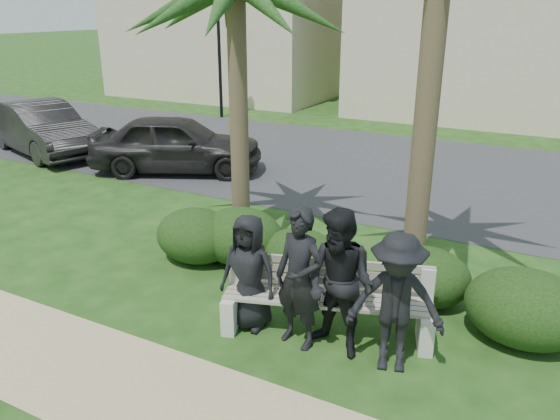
# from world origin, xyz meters

# --- Properties ---
(ground) EXTENTS (160.00, 160.00, 0.00)m
(ground) POSITION_xyz_m (0.00, 0.00, 0.00)
(ground) COLOR #183D11
(ground) RESTS_ON ground
(footpath) EXTENTS (30.00, 1.60, 0.01)m
(footpath) POSITION_xyz_m (0.00, -1.80, 0.00)
(footpath) COLOR tan
(footpath) RESTS_ON ground
(asphalt_street) EXTENTS (160.00, 8.00, 0.01)m
(asphalt_street) POSITION_xyz_m (0.00, 8.00, 0.00)
(asphalt_street) COLOR #2D2D30
(asphalt_street) RESTS_ON ground
(stucco_bldg_left) EXTENTS (10.40, 8.40, 7.30)m
(stucco_bldg_left) POSITION_xyz_m (-12.00, 18.00, 3.66)
(stucco_bldg_left) COLOR beige
(stucco_bldg_left) RESTS_ON ground
(stucco_bldg_right) EXTENTS (8.40, 8.40, 7.30)m
(stucco_bldg_right) POSITION_xyz_m (-1.00, 18.00, 3.66)
(stucco_bldg_right) COLOR beige
(stucco_bldg_right) RESTS_ON ground
(street_lamp) EXTENTS (0.36, 0.36, 4.29)m
(street_lamp) POSITION_xyz_m (-9.00, 12.00, 2.94)
(street_lamp) COLOR black
(street_lamp) RESTS_ON ground
(park_bench) EXTENTS (2.80, 1.36, 0.92)m
(park_bench) POSITION_xyz_m (0.41, 0.23, 0.42)
(park_bench) COLOR gray
(park_bench) RESTS_ON ground
(man_a) EXTENTS (0.79, 0.55, 1.55)m
(man_a) POSITION_xyz_m (-0.56, -0.07, 0.77)
(man_a) COLOR black
(man_a) RESTS_ON ground
(man_b) EXTENTS (0.72, 0.54, 1.79)m
(man_b) POSITION_xyz_m (0.18, -0.14, 0.90)
(man_b) COLOR black
(man_b) RESTS_ON ground
(man_c) EXTENTS (1.02, 0.87, 1.83)m
(man_c) POSITION_xyz_m (0.68, -0.08, 0.91)
(man_c) COLOR black
(man_c) RESTS_ON ground
(man_d) EXTENTS (1.22, 0.89, 1.69)m
(man_d) POSITION_xyz_m (1.35, -0.09, 0.85)
(man_d) COLOR black
(man_d) RESTS_ON ground
(hedge_a) EXTENTS (1.38, 1.14, 0.90)m
(hedge_a) POSITION_xyz_m (-2.37, 1.26, 0.45)
(hedge_a) COLOR black
(hedge_a) RESTS_ON ground
(hedge_b) EXTENTS (1.45, 1.20, 0.94)m
(hedge_b) POSITION_xyz_m (-1.68, 1.53, 0.47)
(hedge_b) COLOR black
(hedge_b) RESTS_ON ground
(hedge_c) EXTENTS (1.20, 0.99, 0.78)m
(hedge_c) POSITION_xyz_m (-0.61, 1.53, 0.39)
(hedge_c) COLOR black
(hedge_c) RESTS_ON ground
(hedge_d) EXTENTS (1.28, 1.06, 0.84)m
(hedge_d) POSITION_xyz_m (1.30, 1.62, 0.42)
(hedge_d) COLOR black
(hedge_d) RESTS_ON ground
(hedge_f) EXTENTS (1.49, 1.23, 0.97)m
(hedge_f) POSITION_xyz_m (2.64, 1.23, 0.48)
(hedge_f) COLOR black
(hedge_f) RESTS_ON ground
(car_a) EXTENTS (4.59, 3.34, 1.45)m
(car_a) POSITION_xyz_m (-5.88, 5.28, 0.73)
(car_a) COLOR black
(car_a) RESTS_ON ground
(car_b) EXTENTS (4.69, 2.81, 1.46)m
(car_b) POSITION_xyz_m (-10.41, 4.99, 0.73)
(car_b) COLOR black
(car_b) RESTS_ON ground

